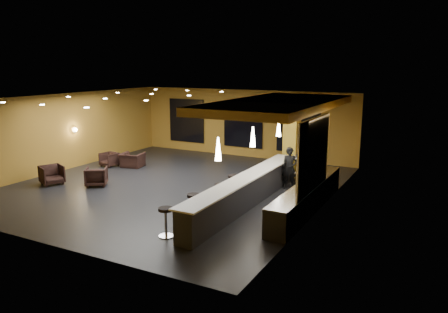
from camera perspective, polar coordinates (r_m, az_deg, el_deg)
The scene contains 35 objects.
floor at distance 17.77m, azimuth -6.48°, elevation -3.93°, with size 12.00×13.00×0.10m, color black.
ceiling at distance 17.14m, azimuth -6.77°, elevation 7.72°, with size 12.00×13.00×0.10m, color black.
wall_back at distance 23.00m, azimuth 2.62°, elevation 4.36°, with size 12.00×0.10×3.50m, color olive.
wall_front at distance 12.65m, azimuth -23.59°, elevation -3.01°, with size 12.00×0.10×3.50m, color olive.
wall_left at distance 21.34m, azimuth -20.19°, elevation 3.03°, with size 0.10×13.00×3.50m, color olive.
wall_right at distance 14.87m, azimuth 13.02°, elevation -0.17°, with size 0.10×13.00×3.50m, color olive.
wood_soffit at distance 16.19m, azimuth 7.16°, elevation 6.79°, with size 3.60×8.00×0.28m, color #B38434.
window_left at distance 24.60m, azimuth -4.91°, elevation 4.71°, with size 2.20×0.06×2.40m, color black.
window_center at distance 22.91m, azimuth 2.50°, elevation 4.20°, with size 2.20×0.06×2.40m, color black.
window_right at distance 21.81m, azimuth 9.66°, elevation 3.65°, with size 2.20×0.06×2.40m, color black.
tile_backsplash at distance 13.90m, azimuth 11.64°, elevation 0.10°, with size 0.06×3.20×2.40m, color white.
bar_counter at distance 15.04m, azimuth 2.91°, elevation -4.65°, with size 0.60×8.00×1.00m, color black.
bar_top at distance 14.90m, azimuth 2.93°, elevation -2.71°, with size 0.78×8.10×0.05m, color silver.
prep_counter at distance 14.84m, azimuth 10.78°, elevation -5.37°, with size 0.70×6.00×0.86m, color black.
prep_top at distance 14.71m, azimuth 10.85°, elevation -3.68°, with size 0.72×6.00×0.03m, color silver.
wall_shelf_lower at distance 13.83m, azimuth 10.78°, elevation -1.62°, with size 0.30×1.50×0.03m, color silver.
wall_shelf_upper at distance 13.74m, azimuth 10.86°, elevation 0.21°, with size 0.30×1.50×0.03m, color silver.
column at distance 18.94m, azimuth 8.83°, elevation 2.58°, with size 0.60×0.60×3.50m, color #A88825.
wall_sconce at distance 21.54m, azimuth -18.91°, elevation 3.34°, with size 0.22×0.22×0.22m, color #FFE5B2.
pendant_0 at distance 12.86m, azimuth -0.76°, elevation 0.99°, with size 0.20×0.20×0.70m, color white.
pendant_1 at distance 15.07m, azimuth 3.79°, elevation 2.60°, with size 0.20×0.20×0.70m, color white.
pendant_2 at distance 17.36m, azimuth 7.16°, elevation 3.78°, with size 0.20×0.20×0.70m, color white.
staff_a at distance 17.19m, azimuth 8.56°, elevation -1.52°, with size 0.60×0.40×1.65m, color black.
staff_b at distance 17.66m, azimuth 10.35°, elevation -0.98°, with size 0.87×0.68×1.79m, color black.
staff_c at distance 17.19m, azimuth 11.76°, elevation -1.65°, with size 0.81×0.52×1.65m, color black.
armchair_a at distance 19.08m, azimuth -21.57°, elevation -2.24°, with size 0.84×0.86×0.78m, color black.
armchair_b at distance 18.27m, azimuth -16.33°, elevation -2.52°, with size 0.81×0.83×0.76m, color black.
armchair_c at distance 21.55m, azimuth -14.75°, elevation -0.37°, with size 0.71×0.74×0.67m, color black.
armchair_d at distance 21.15m, azimuth -11.92°, elevation -0.47°, with size 1.02×0.89×0.67m, color black.
bar_stool_0 at distance 12.52m, azimuth -7.62°, elevation -8.00°, with size 0.43×0.43×0.86m.
bar_stool_1 at distance 13.66m, azimuth -3.96°, elevation -6.18°, with size 0.44×0.44×0.86m.
bar_stool_2 at distance 14.80m, azimuth -0.46°, elevation -4.75°, with size 0.43×0.43×0.85m.
bar_stool_3 at distance 15.89m, azimuth 1.27°, elevation -3.52°, with size 0.44×0.44×0.87m.
bar_stool_4 at distance 17.26m, azimuth 3.69°, elevation -2.48°, with size 0.39×0.39×0.78m.
bar_stool_5 at distance 18.32m, azimuth 5.40°, elevation -1.58°, with size 0.41×0.41×0.82m.
Camera 1 is at (9.68, -14.09, 4.81)m, focal length 35.00 mm.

